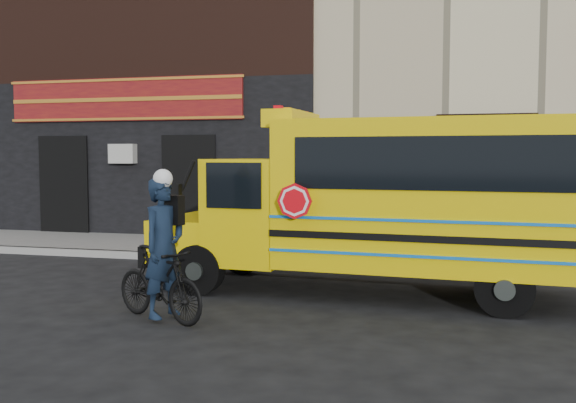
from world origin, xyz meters
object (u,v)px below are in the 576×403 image
(sign_pole, at_px, (551,193))
(bicycle, at_px, (159,283))
(cyclist, at_px, (164,251))
(school_bus, at_px, (387,200))

(sign_pole, xyz_separation_m, bicycle, (-5.50, -4.47, -1.04))
(bicycle, relative_size, cyclist, 0.89)
(school_bus, distance_m, bicycle, 3.81)
(sign_pole, bearing_deg, school_bus, -142.62)
(school_bus, distance_m, cyclist, 3.65)
(school_bus, bearing_deg, sign_pole, 37.38)
(school_bus, xyz_separation_m, bicycle, (-2.78, -2.40, -1.01))
(school_bus, relative_size, cyclist, 3.76)
(sign_pole, height_order, cyclist, sign_pole)
(school_bus, height_order, cyclist, school_bus)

